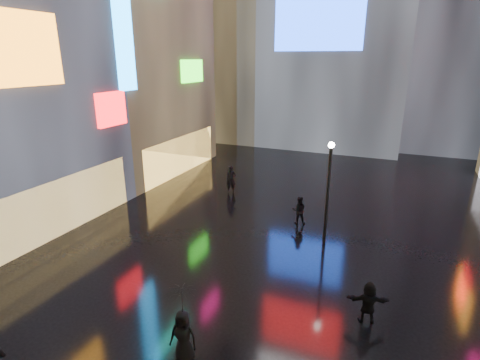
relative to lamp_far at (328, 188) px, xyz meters
The scene contains 9 objects.
ground 3.89m from the lamp_far, 139.09° to the left, with size 140.00×140.00×0.00m, color black.
building_left_far 21.06m from the lamp_far, 156.82° to the left, with size 10.28×12.00×22.00m.
tower_flank_left 30.24m from the lamp_far, 123.93° to the left, with size 10.00×10.00×26.00m, color black.
lamp_far is the anchor object (origin of this frame).
pedestrian_4 9.96m from the lamp_far, 104.68° to the right, with size 0.85×0.56×1.75m, color black.
pedestrian_5 6.32m from the lamp_far, 64.75° to the right, with size 1.45×0.46×1.57m, color black.
pedestrian_6 9.09m from the lamp_far, 146.36° to the left, with size 0.69×0.45×1.90m, color black.
pedestrian_7 3.30m from the lamp_far, 135.43° to the left, with size 0.78×0.61×1.60m, color black.
umbrella_2 9.78m from the lamp_far, 104.68° to the right, with size 0.92×0.94×0.85m, color black.
Camera 1 is at (4.67, 1.04, 8.90)m, focal length 28.00 mm.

